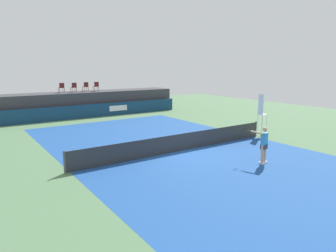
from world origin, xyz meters
The scene contains 14 objects.
ground_plane centered at (0.00, 3.00, 0.00)m, with size 48.00×48.00×0.00m, color #4C704C.
court_inner centered at (0.00, 0.00, 0.00)m, with size 12.00×22.00×0.00m, color #1C478C.
sponsor_wall centered at (0.01, 13.50, 0.60)m, with size 18.00×0.22×1.20m.
spectator_platform centered at (0.00, 15.30, 1.10)m, with size 18.00×2.80×2.20m, color #38383D.
spectator_chair_far_left centered at (-1.95, 15.19, 2.69)m, with size 0.46×0.46×0.89m.
spectator_chair_left centered at (-0.91, 14.95, 2.69)m, with size 0.46×0.46×0.89m.
spectator_chair_center centered at (0.32, 15.29, 2.69)m, with size 0.46×0.46×0.89m.
spectator_chair_right centered at (1.31, 15.18, 2.69)m, with size 0.44×0.44×0.89m.
umpire_chair centered at (6.69, 0.01, 1.59)m, with size 0.47×0.47×2.76m.
tennis_net centered at (0.00, 0.00, 0.47)m, with size 12.40×0.02×0.95m, color #2D2D2D.
net_post_near centered at (-6.20, 0.00, 0.50)m, with size 0.10×0.10×1.00m, color #4C4C51.
net_post_far centered at (6.20, 0.00, 0.50)m, with size 0.10×0.10×1.00m, color #4C4C51.
tennis_player centered at (1.90, -3.96, 0.96)m, with size 0.88×1.11×1.77m.
tennis_ball centered at (-4.64, 3.81, 0.04)m, with size 0.07×0.07×0.07m, color #D8EA33.
Camera 1 is at (-9.62, -12.76, 4.52)m, focal length 32.45 mm.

